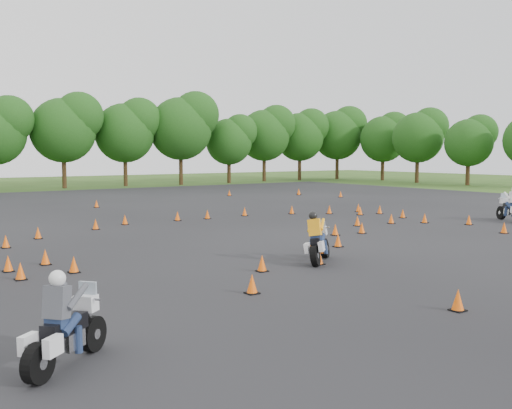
% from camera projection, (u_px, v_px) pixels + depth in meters
% --- Properties ---
extents(ground, '(140.00, 140.00, 0.00)m').
position_uv_depth(ground, '(318.00, 244.00, 21.18)').
color(ground, '#2D5119').
rests_on(ground, ground).
extents(asphalt_pad, '(62.00, 62.00, 0.00)m').
position_uv_depth(asphalt_pad, '(231.00, 227.00, 26.07)').
color(asphalt_pad, black).
rests_on(asphalt_pad, ground).
extents(treeline, '(86.66, 31.96, 10.52)m').
position_uv_depth(treeline, '(67.00, 140.00, 50.53)').
color(treeline, '#1C4714').
rests_on(treeline, ground).
extents(traffic_cones, '(35.98, 32.88, 0.45)m').
position_uv_depth(traffic_cones, '(243.00, 225.00, 25.25)').
color(traffic_cones, '#FF5E0A').
rests_on(traffic_cones, asphalt_pad).
extents(rider_grey, '(1.99, 1.76, 1.58)m').
position_uv_depth(rider_grey, '(67.00, 318.00, 8.97)').
color(rider_grey, '#484A50').
rests_on(rider_grey, ground).
extents(rider_yellow, '(2.04, 1.76, 1.60)m').
position_uv_depth(rider_yellow, '(322.00, 237.00, 17.61)').
color(rider_yellow, '#FAA216').
rests_on(rider_yellow, ground).
extents(rider_white, '(1.72, 2.30, 1.74)m').
position_uv_depth(rider_white, '(510.00, 204.00, 28.36)').
color(rider_white, white).
rests_on(rider_white, ground).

